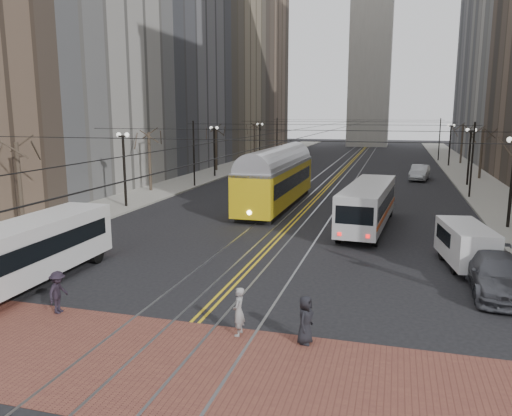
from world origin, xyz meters
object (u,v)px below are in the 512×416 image
Objects in this scene: streetcar at (277,183)px; pedestrian_a at (305,320)px; rear_bus at (368,207)px; pedestrian_d at (58,292)px; sedan_parked at (497,275)px; sedan_grey at (377,194)px; transit_bus at (15,259)px; pedestrian_b at (239,311)px; sedan_silver at (420,173)px; cargo_van at (465,246)px.

pedestrian_a is at bearing -74.29° from streetcar.
rear_bus is 20.08m from pedestrian_d.
streetcar reaches higher than rear_bus.
rear_bus is 2.04× the size of sedan_parked.
streetcar is 8.34m from sedan_grey.
transit_bus is at bearing -164.55° from sedan_parked.
pedestrian_a is 2.24m from pedestrian_b.
sedan_silver is 3.18× the size of pedestrian_a.
sedan_parked is 3.37× the size of pedestrian_d.
sedan_parked is 17.37m from pedestrian_d.
sedan_grey is 2.95× the size of pedestrian_d.
rear_bus is (7.50, -6.33, -0.38)m from streetcar.
sedan_grey is (-4.77, 16.47, -0.23)m from cargo_van.
rear_bus is at bearing -90.17° from sedan_silver.
pedestrian_d is (-7.01, 0.00, -0.03)m from pedestrian_b.
rear_bus is at bearing -34.95° from pedestrian_d.
cargo_van is 2.94× the size of pedestrian_a.
cargo_van is (12.50, -13.51, -0.77)m from streetcar.
pedestrian_d is (-10.43, -26.58, 0.01)m from sedan_grey.
sedan_parked is (0.84, -3.43, -0.26)m from cargo_van.
streetcar is at bearing -158.28° from sedan_grey.
pedestrian_b is at bearing -138.06° from cargo_van.
pedestrian_b is at bearing -79.46° from streetcar.
cargo_van reaches higher than pedestrian_a.
sedan_grey is 26.60m from pedestrian_a.
transit_bus is at bearing 92.95° from pedestrian_a.
pedestrian_d reaches higher than sedan_parked.
transit_bus reaches higher than cargo_van.
cargo_van is at bearing -20.67° from pedestrian_a.
cargo_van is 1.00× the size of sedan_grey.
pedestrian_d is at bearing -110.68° from sedan_grey.
streetcar is at bearing -10.92° from pedestrian_d.
pedestrian_d is at bearing -157.05° from sedan_parked.
sedan_grey is (13.58, 25.08, -0.59)m from transit_bus.
cargo_van is 2.85× the size of pedestrian_b.
rear_bus is 17.32m from pedestrian_a.
sedan_silver is 45.58m from pedestrian_d.
transit_bus is 2.37× the size of cargo_van.
sedan_grey is 17.14m from sedan_silver.
streetcar is 9.82m from rear_bus.
sedan_silver is (-0.80, 33.14, -0.20)m from cargo_van.
pedestrian_a is (-0.96, -17.28, -0.62)m from rear_bus.
streetcar is 21.59m from sedan_parked.
rear_bus is 17.59m from pedestrian_b.
pedestrian_b is 1.03× the size of pedestrian_d.
pedestrian_d reaches higher than sedan_grey.
transit_bus is at bearing -100.57° from pedestrian_b.
sedan_grey is (7.73, 2.96, -1.01)m from streetcar.
rear_bus is 6.87× the size of pedestrian_d.
rear_bus is 2.33× the size of sedan_grey.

